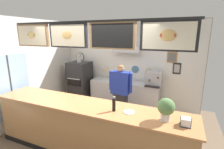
% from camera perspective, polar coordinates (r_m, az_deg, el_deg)
% --- Properties ---
extents(ground_plane, '(5.37, 5.37, 0.00)m').
position_cam_1_polar(ground_plane, '(4.07, -5.42, -21.67)').
color(ground_plane, brown).
extents(back_wall_assembly, '(4.47, 2.50, 2.76)m').
position_cam_1_polar(back_wall_assembly, '(5.28, 4.91, 4.04)').
color(back_wall_assembly, '#9E9E99').
rests_on(back_wall_assembly, ground_plane).
extents(left_wall_with_window, '(0.15, 4.41, 2.76)m').
position_cam_1_polar(left_wall_with_window, '(4.92, -29.39, 0.44)').
color(left_wall_with_window, white).
rests_on(left_wall_with_window, ground_plane).
extents(service_counter, '(3.99, 0.76, 1.05)m').
position_cam_1_polar(service_counter, '(3.51, -8.68, -17.84)').
color(service_counter, '#B77F4C').
rests_on(service_counter, ground_plane).
extents(back_prep_counter, '(2.13, 0.52, 0.92)m').
position_cam_1_polar(back_prep_counter, '(5.31, 4.19, -7.28)').
color(back_prep_counter, '#B7BABF').
rests_on(back_prep_counter, ground_plane).
extents(pizza_oven, '(0.65, 0.69, 1.55)m').
position_cam_1_polar(pizza_oven, '(5.73, -10.82, -2.99)').
color(pizza_oven, '#232326').
rests_on(pizza_oven, ground_plane).
extents(shop_worker, '(0.61, 0.24, 1.62)m').
position_cam_1_polar(shop_worker, '(4.25, 2.86, -6.84)').
color(shop_worker, '#232328').
rests_on(shop_worker, ground_plane).
extents(espresso_machine, '(0.45, 0.45, 0.41)m').
position_cam_1_polar(espresso_machine, '(4.89, 14.08, -1.32)').
color(espresso_machine, '#A3A5AD').
rests_on(espresso_machine, back_prep_counter).
extents(potted_sage, '(0.18, 0.18, 0.23)m').
position_cam_1_polar(potted_sage, '(5.19, 1.20, -0.78)').
color(potted_sage, beige).
rests_on(potted_sage, back_prep_counter).
extents(potted_oregano, '(0.18, 0.18, 0.24)m').
position_cam_1_polar(potted_oregano, '(5.10, 4.34, -1.08)').
color(potted_oregano, beige).
rests_on(potted_oregano, back_prep_counter).
extents(condiment_plate, '(0.19, 0.19, 0.01)m').
position_cam_1_polar(condiment_plate, '(2.93, 5.86, -12.66)').
color(condiment_plate, white).
rests_on(condiment_plate, service_counter).
extents(pepper_grinder, '(0.06, 0.06, 0.28)m').
position_cam_1_polar(pepper_grinder, '(2.92, 0.65, -9.92)').
color(pepper_grinder, black).
rests_on(pepper_grinder, service_counter).
extents(napkin_holder, '(0.16, 0.15, 0.14)m').
position_cam_1_polar(napkin_holder, '(2.74, 23.87, -14.66)').
color(napkin_holder, '#262628').
rests_on(napkin_holder, service_counter).
extents(basil_vase, '(0.26, 0.26, 0.36)m').
position_cam_1_polar(basil_vase, '(2.71, 17.96, -10.95)').
color(basil_vase, silver).
rests_on(basil_vase, service_counter).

